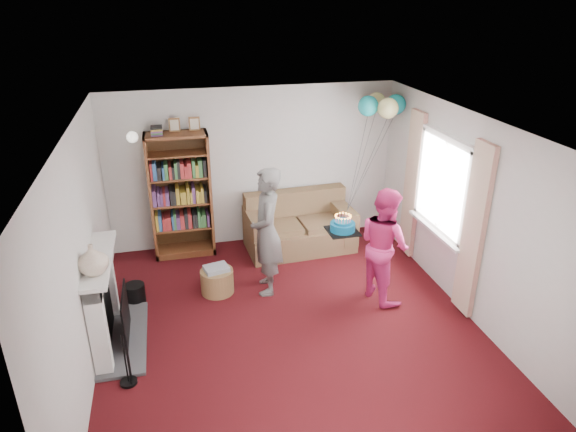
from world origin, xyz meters
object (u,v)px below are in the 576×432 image
object	(u,v)px
bookcase	(181,196)
birthday_cake	(343,227)
person_striped	(267,232)
person_magenta	(384,244)
sofa	(299,227)

from	to	relation	value
bookcase	birthday_cake	xyz separation A→B (m)	(1.91, -1.92, 0.16)
bookcase	person_striped	bearing A→B (deg)	-53.18
person_magenta	birthday_cake	size ratio (longest dim) A/B	4.13
person_magenta	birthday_cake	bearing A→B (deg)	77.51
bookcase	birthday_cake	distance (m)	2.71
bookcase	person_striped	world-z (taller)	bookcase
person_striped	sofa	bearing A→B (deg)	155.40
sofa	birthday_cake	xyz separation A→B (m)	(0.12, -1.69, 0.77)
bookcase	person_magenta	size ratio (longest dim) A/B	1.38
sofa	birthday_cake	size ratio (longest dim) A/B	4.41
sofa	person_striped	distance (m)	1.48
sofa	bookcase	bearing A→B (deg)	169.43
bookcase	person_magenta	world-z (taller)	bookcase
bookcase	person_striped	size ratio (longest dim) A/B	1.21
sofa	person_magenta	xyz separation A→B (m)	(0.71, -1.68, 0.44)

